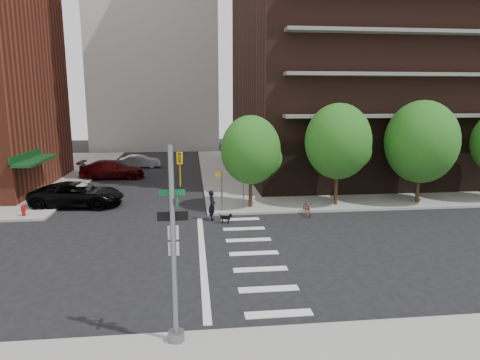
{
  "coord_description": "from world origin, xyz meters",
  "views": [
    {
      "loc": [
        0.09,
        -19.56,
        7.43
      ],
      "look_at": [
        3.0,
        6.0,
        2.5
      ],
      "focal_mm": 32.0,
      "sensor_mm": 36.0,
      "label": 1
    }
  ],
  "objects_px": {
    "parked_car_black": "(77,194)",
    "scooter": "(307,208)",
    "dog_walker": "(212,205)",
    "parked_car_silver": "(140,161)",
    "fire_hydrant": "(23,210)",
    "parked_car_maroon": "(112,169)",
    "traffic_signal": "(175,261)"
  },
  "relations": [
    {
      "from": "fire_hydrant",
      "to": "parked_car_black",
      "type": "bearing_deg",
      "value": 45.31
    },
    {
      "from": "parked_car_silver",
      "to": "scooter",
      "type": "xyz_separation_m",
      "value": [
        12.92,
        -20.75,
        -0.26
      ]
    },
    {
      "from": "traffic_signal",
      "to": "scooter",
      "type": "xyz_separation_m",
      "value": [
        7.89,
        13.99,
        -2.25
      ]
    },
    {
      "from": "parked_car_maroon",
      "to": "dog_walker",
      "type": "bearing_deg",
      "value": -147.81
    },
    {
      "from": "fire_hydrant",
      "to": "parked_car_maroon",
      "type": "relative_size",
      "value": 0.12
    },
    {
      "from": "parked_car_silver",
      "to": "scooter",
      "type": "height_order",
      "value": "parked_car_silver"
    },
    {
      "from": "traffic_signal",
      "to": "parked_car_maroon",
      "type": "bearing_deg",
      "value": 103.57
    },
    {
      "from": "parked_car_black",
      "to": "parked_car_silver",
      "type": "height_order",
      "value": "parked_car_black"
    },
    {
      "from": "fire_hydrant",
      "to": "parked_car_maroon",
      "type": "xyz_separation_m",
      "value": [
        3.13,
        13.29,
        0.31
      ]
    },
    {
      "from": "parked_car_maroon",
      "to": "parked_car_silver",
      "type": "bearing_deg",
      "value": -14.51
    },
    {
      "from": "fire_hydrant",
      "to": "parked_car_silver",
      "type": "distance_m",
      "value": 20.09
    },
    {
      "from": "dog_walker",
      "to": "parked_car_silver",
      "type": "bearing_deg",
      "value": 19.35
    },
    {
      "from": "scooter",
      "to": "fire_hydrant",
      "type": "bearing_deg",
      "value": 176.29
    },
    {
      "from": "fire_hydrant",
      "to": "parked_car_silver",
      "type": "bearing_deg",
      "value": 75.58
    },
    {
      "from": "traffic_signal",
      "to": "dog_walker",
      "type": "relative_size",
      "value": 3.19
    },
    {
      "from": "fire_hydrant",
      "to": "parked_car_silver",
      "type": "xyz_separation_m",
      "value": [
        5.0,
        19.45,
        0.16
      ]
    },
    {
      "from": "fire_hydrant",
      "to": "dog_walker",
      "type": "relative_size",
      "value": 0.39
    },
    {
      "from": "traffic_signal",
      "to": "parked_car_black",
      "type": "height_order",
      "value": "traffic_signal"
    },
    {
      "from": "parked_car_maroon",
      "to": "dog_walker",
      "type": "height_order",
      "value": "dog_walker"
    },
    {
      "from": "parked_car_black",
      "to": "parked_car_maroon",
      "type": "relative_size",
      "value": 1.05
    },
    {
      "from": "parked_car_black",
      "to": "parked_car_maroon",
      "type": "xyz_separation_m",
      "value": [
        0.49,
        10.63,
        -0.0
      ]
    },
    {
      "from": "parked_car_black",
      "to": "scooter",
      "type": "bearing_deg",
      "value": -99.67
    },
    {
      "from": "scooter",
      "to": "parked_car_maroon",
      "type": "bearing_deg",
      "value": 135.82
    },
    {
      "from": "traffic_signal",
      "to": "scooter",
      "type": "bearing_deg",
      "value": 60.6
    },
    {
      "from": "dog_walker",
      "to": "parked_car_black",
      "type": "bearing_deg",
      "value": 65.65
    },
    {
      "from": "parked_car_maroon",
      "to": "scooter",
      "type": "xyz_separation_m",
      "value": [
        14.79,
        -14.59,
        -0.41
      ]
    },
    {
      "from": "scooter",
      "to": "dog_walker",
      "type": "xyz_separation_m",
      "value": [
        -6.15,
        -0.5,
        0.49
      ]
    },
    {
      "from": "fire_hydrant",
      "to": "dog_walker",
      "type": "xyz_separation_m",
      "value": [
        11.77,
        -1.8,
        0.39
      ]
    },
    {
      "from": "parked_car_black",
      "to": "dog_walker",
      "type": "distance_m",
      "value": 10.17
    },
    {
      "from": "fire_hydrant",
      "to": "parked_car_black",
      "type": "height_order",
      "value": "parked_car_black"
    },
    {
      "from": "traffic_signal",
      "to": "fire_hydrant",
      "type": "relative_size",
      "value": 8.2
    },
    {
      "from": "scooter",
      "to": "dog_walker",
      "type": "height_order",
      "value": "dog_walker"
    }
  ]
}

